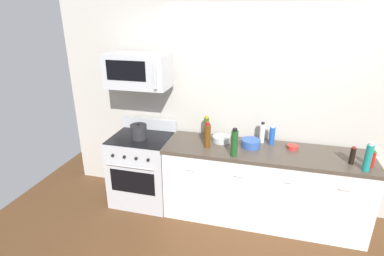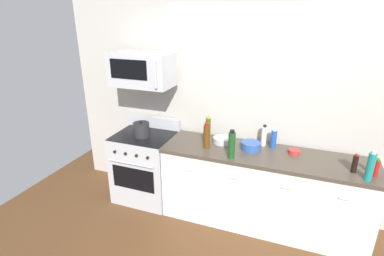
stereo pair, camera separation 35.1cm
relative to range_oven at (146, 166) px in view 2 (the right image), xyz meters
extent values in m
plane|color=brown|center=(1.54, 0.00, -0.47)|extent=(6.51, 6.51, 0.00)
cube|color=#B7B2A8|center=(1.54, 0.41, 0.88)|extent=(5.42, 0.10, 2.70)
cube|color=white|center=(1.54, 0.00, -0.03)|extent=(2.30, 0.62, 0.88)
cube|color=#473D33|center=(1.54, 0.00, 0.43)|extent=(2.33, 0.65, 0.04)
cube|color=black|center=(1.54, -0.28, -0.42)|extent=(2.30, 0.02, 0.10)
cylinder|color=silver|center=(0.74, -0.33, 0.25)|extent=(0.10, 0.02, 0.02)
cylinder|color=silver|center=(1.27, -0.33, 0.25)|extent=(0.10, 0.02, 0.02)
cylinder|color=silver|center=(1.81, -0.33, 0.25)|extent=(0.10, 0.02, 0.02)
cylinder|color=silver|center=(2.35, -0.33, 0.25)|extent=(0.10, 0.02, 0.02)
cube|color=#B7BABF|center=(0.00, 0.00, -0.01)|extent=(0.76, 0.64, 0.91)
cube|color=black|center=(0.00, -0.33, -0.02)|extent=(0.58, 0.01, 0.30)
cylinder|color=#B7BABF|center=(0.00, -0.36, 0.21)|extent=(0.61, 0.02, 0.02)
cube|color=#B7BABF|center=(0.00, 0.29, 0.52)|extent=(0.76, 0.06, 0.16)
cube|color=black|center=(0.00, 0.00, 0.45)|extent=(0.73, 0.61, 0.01)
cylinder|color=black|center=(-0.23, -0.34, 0.32)|extent=(0.04, 0.02, 0.04)
cylinder|color=black|center=(-0.08, -0.34, 0.32)|extent=(0.04, 0.02, 0.04)
cylinder|color=black|center=(0.08, -0.34, 0.32)|extent=(0.04, 0.02, 0.04)
cylinder|color=black|center=(0.23, -0.34, 0.32)|extent=(0.04, 0.02, 0.04)
cube|color=#B7BABF|center=(0.00, 0.05, 1.28)|extent=(0.74, 0.40, 0.40)
cube|color=black|center=(-0.06, -0.16, 1.31)|extent=(0.48, 0.01, 0.22)
cube|color=#B7BABF|center=(0.30, -0.17, 1.28)|extent=(0.02, 0.04, 0.30)
cylinder|color=black|center=(2.41, -0.11, 0.54)|extent=(0.05, 0.05, 0.18)
cylinder|color=maroon|center=(2.41, -0.11, 0.63)|extent=(0.03, 0.03, 0.02)
cylinder|color=#1E4CA5|center=(1.60, 0.19, 0.56)|extent=(0.07, 0.07, 0.21)
cylinder|color=silver|center=(1.60, 0.19, 0.68)|extent=(0.04, 0.04, 0.02)
cylinder|color=#19471E|center=(1.20, -0.23, 0.60)|extent=(0.08, 0.08, 0.29)
cylinder|color=black|center=(1.20, -0.23, 0.76)|extent=(0.05, 0.05, 0.03)
cylinder|color=#385114|center=(0.81, 0.18, 0.58)|extent=(0.06, 0.06, 0.26)
cylinder|color=#B29919|center=(0.81, 0.18, 0.73)|extent=(0.04, 0.04, 0.03)
cylinder|color=#B21914|center=(2.59, -0.13, 0.53)|extent=(0.06, 0.06, 0.16)
cylinder|color=#19721E|center=(2.59, -0.13, 0.62)|extent=(0.04, 0.04, 0.02)
cylinder|color=#197F7A|center=(2.52, -0.23, 0.59)|extent=(0.07, 0.07, 0.27)
cylinder|color=beige|center=(2.52, -0.23, 0.74)|extent=(0.04, 0.04, 0.03)
cylinder|color=#59330F|center=(0.87, -0.08, 0.59)|extent=(0.08, 0.08, 0.28)
cylinder|color=maroon|center=(0.87, -0.08, 0.74)|extent=(0.05, 0.05, 0.03)
cylinder|color=silver|center=(1.48, 0.22, 0.57)|extent=(0.06, 0.06, 0.23)
cylinder|color=black|center=(1.48, 0.22, 0.70)|extent=(0.04, 0.04, 0.02)
cylinder|color=#B72D28|center=(1.84, 0.11, 0.47)|extent=(0.12, 0.12, 0.05)
torus|color=#B72D28|center=(1.84, 0.11, 0.49)|extent=(0.12, 0.12, 0.01)
cylinder|color=#B72D28|center=(1.84, 0.11, 0.45)|extent=(0.07, 0.07, 0.01)
cylinder|color=#2D519E|center=(1.37, 0.05, 0.50)|extent=(0.22, 0.22, 0.09)
torus|color=#2D519E|center=(1.37, 0.05, 0.54)|extent=(0.22, 0.22, 0.01)
cylinder|color=#2D519E|center=(1.37, 0.05, 0.46)|extent=(0.12, 0.12, 0.01)
cylinder|color=#B2B5BA|center=(1.01, 0.11, 0.49)|extent=(0.22, 0.22, 0.07)
torus|color=#B2B5BA|center=(1.01, 0.11, 0.51)|extent=(0.22, 0.22, 0.01)
cylinder|color=#B2B5BA|center=(1.01, 0.11, 0.46)|extent=(0.12, 0.12, 0.01)
cylinder|color=#262628|center=(0.00, -0.05, 0.54)|extent=(0.20, 0.20, 0.18)
sphere|color=black|center=(0.00, -0.05, 0.65)|extent=(0.04, 0.04, 0.04)
camera|label=1|loc=(1.51, -3.23, 1.93)|focal=28.15mm
camera|label=2|loc=(1.85, -3.12, 1.93)|focal=28.15mm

